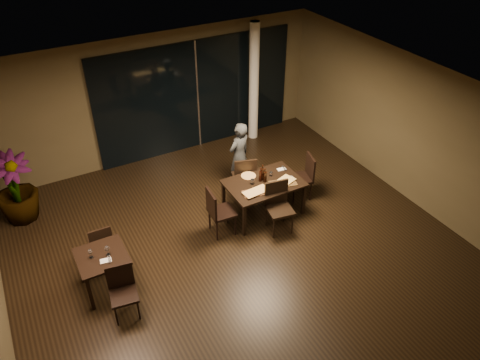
# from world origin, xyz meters

# --- Properties ---
(ground) EXTENTS (8.00, 8.00, 0.00)m
(ground) POSITION_xyz_m (0.00, 0.00, 0.00)
(ground) COLOR black
(ground) RESTS_ON ground
(wall_back) EXTENTS (8.00, 0.10, 3.00)m
(wall_back) POSITION_xyz_m (0.00, 4.05, 1.50)
(wall_back) COLOR #4D4229
(wall_back) RESTS_ON ground
(wall_right) EXTENTS (0.10, 8.00, 3.00)m
(wall_right) POSITION_xyz_m (4.05, 0.00, 1.50)
(wall_right) COLOR #4D4229
(wall_right) RESTS_ON ground
(ceiling) EXTENTS (8.00, 8.00, 0.04)m
(ceiling) POSITION_xyz_m (0.00, 0.00, 3.02)
(ceiling) COLOR silver
(ceiling) RESTS_ON wall_back
(window_panel) EXTENTS (5.00, 0.06, 2.70)m
(window_panel) POSITION_xyz_m (1.00, 3.96, 1.35)
(window_panel) COLOR black
(window_panel) RESTS_ON ground
(column) EXTENTS (0.24, 0.24, 3.00)m
(column) POSITION_xyz_m (2.40, 3.65, 1.50)
(column) COLOR white
(column) RESTS_ON ground
(main_table) EXTENTS (1.50, 1.00, 0.75)m
(main_table) POSITION_xyz_m (1.00, 0.80, 0.68)
(main_table) COLOR black
(main_table) RESTS_ON ground
(side_table) EXTENTS (0.80, 0.80, 0.75)m
(side_table) POSITION_xyz_m (-2.40, 0.30, 0.62)
(side_table) COLOR black
(side_table) RESTS_ON ground
(chair_main_far) EXTENTS (0.59, 0.59, 1.02)m
(chair_main_far) POSITION_xyz_m (0.91, 1.44, 0.57)
(chair_main_far) COLOR black
(chair_main_far) RESTS_ON ground
(chair_main_near) EXTENTS (0.55, 0.55, 1.03)m
(chair_main_near) POSITION_xyz_m (1.01, 0.27, 0.57)
(chair_main_near) COLOR black
(chair_main_near) RESTS_ON ground
(chair_main_left) EXTENTS (0.50, 0.50, 1.02)m
(chair_main_left) POSITION_xyz_m (-0.11, 0.66, 0.57)
(chair_main_left) COLOR black
(chair_main_left) RESTS_ON ground
(chair_main_right) EXTENTS (0.56, 0.56, 0.99)m
(chair_main_right) POSITION_xyz_m (2.05, 0.87, 0.55)
(chair_main_right) COLOR black
(chair_main_right) RESTS_ON ground
(chair_side_far) EXTENTS (0.40, 0.40, 0.85)m
(chair_side_far) POSITION_xyz_m (-2.28, 0.94, 0.48)
(chair_side_far) COLOR black
(chair_side_far) RESTS_ON ground
(chair_side_near) EXTENTS (0.48, 0.48, 0.92)m
(chair_side_near) POSITION_xyz_m (-2.27, -0.32, 0.51)
(chair_side_near) COLOR black
(chair_side_near) RESTS_ON ground
(diner) EXTENTS (0.61, 0.50, 1.56)m
(diner) POSITION_xyz_m (1.02, 1.87, 0.78)
(diner) COLOR #2D3032
(diner) RESTS_ON ground
(potted_plant) EXTENTS (0.90, 0.90, 1.47)m
(potted_plant) POSITION_xyz_m (-3.40, 2.99, 0.73)
(potted_plant) COLOR #1C4818
(potted_plant) RESTS_ON ground
(pizza_board_left) EXTENTS (0.56, 0.35, 0.01)m
(pizza_board_left) POSITION_xyz_m (0.68, 0.58, 0.76)
(pizza_board_left) COLOR #4B2C18
(pizza_board_left) RESTS_ON main_table
(pizza_board_right) EXTENTS (0.59, 0.40, 0.01)m
(pizza_board_right) POSITION_xyz_m (1.31, 0.58, 0.76)
(pizza_board_right) COLOR #463016
(pizza_board_right) RESTS_ON main_table
(oblong_pizza_left) EXTENTS (0.51, 0.27, 0.02)m
(oblong_pizza_left) POSITION_xyz_m (0.68, 0.58, 0.77)
(oblong_pizza_left) COLOR #681309
(oblong_pizza_left) RESTS_ON pizza_board_left
(oblong_pizza_right) EXTENTS (0.57, 0.41, 0.02)m
(oblong_pizza_right) POSITION_xyz_m (1.31, 0.58, 0.77)
(oblong_pizza_right) COLOR maroon
(oblong_pizza_right) RESTS_ON pizza_board_right
(round_pizza) EXTENTS (0.29, 0.29, 0.01)m
(round_pizza) POSITION_xyz_m (0.83, 1.13, 0.76)
(round_pizza) COLOR #AA1B12
(round_pizza) RESTS_ON main_table
(bottle_a) EXTENTS (0.07, 0.07, 0.30)m
(bottle_a) POSITION_xyz_m (0.97, 0.89, 0.90)
(bottle_a) COLOR black
(bottle_a) RESTS_ON main_table
(bottle_b) EXTENTS (0.07, 0.07, 0.31)m
(bottle_b) POSITION_xyz_m (1.03, 0.82, 0.90)
(bottle_b) COLOR black
(bottle_b) RESTS_ON main_table
(bottle_c) EXTENTS (0.08, 0.08, 0.34)m
(bottle_c) POSITION_xyz_m (1.02, 0.91, 0.92)
(bottle_c) COLOR black
(bottle_c) RESTS_ON main_table
(tumbler_left) EXTENTS (0.08, 0.08, 0.10)m
(tumbler_left) POSITION_xyz_m (0.78, 0.88, 0.80)
(tumbler_left) COLOR white
(tumbler_left) RESTS_ON main_table
(tumbler_right) EXTENTS (0.07, 0.07, 0.08)m
(tumbler_right) POSITION_xyz_m (1.25, 0.94, 0.79)
(tumbler_right) COLOR white
(tumbler_right) RESTS_ON main_table
(napkin_near) EXTENTS (0.20, 0.13, 0.01)m
(napkin_near) POSITION_xyz_m (1.52, 0.66, 0.76)
(napkin_near) COLOR white
(napkin_near) RESTS_ON main_table
(napkin_far) EXTENTS (0.19, 0.13, 0.01)m
(napkin_far) POSITION_xyz_m (1.56, 1.02, 0.76)
(napkin_far) COLOR white
(napkin_far) RESTS_ON main_table
(wine_glass_a) EXTENTS (0.07, 0.07, 0.16)m
(wine_glass_a) POSITION_xyz_m (-2.55, 0.33, 0.83)
(wine_glass_a) COLOR white
(wine_glass_a) RESTS_ON side_table
(wine_glass_b) EXTENTS (0.08, 0.08, 0.17)m
(wine_glass_b) POSITION_xyz_m (-2.29, 0.27, 0.84)
(wine_glass_b) COLOR white
(wine_glass_b) RESTS_ON side_table
(side_napkin) EXTENTS (0.20, 0.14, 0.01)m
(side_napkin) POSITION_xyz_m (-2.37, 0.14, 0.76)
(side_napkin) COLOR white
(side_napkin) RESTS_ON side_table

